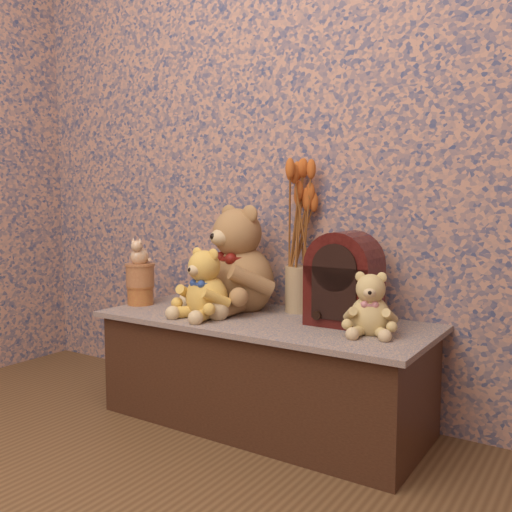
{
  "coord_description": "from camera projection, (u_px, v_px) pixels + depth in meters",
  "views": [
    {
      "loc": [
        1.11,
        -0.51,
        0.85
      ],
      "look_at": [
        0.0,
        1.19,
        0.65
      ],
      "focal_mm": 39.1,
      "sensor_mm": 36.0,
      "label": 1
    }
  ],
  "objects": [
    {
      "name": "display_shelf",
      "position": [
        263.0,
        371.0,
        2.13
      ],
      "size": [
        1.27,
        0.54,
        0.41
      ],
      "primitive_type": "cube",
      "color": "navy",
      "rests_on": "ground"
    },
    {
      "name": "teddy_large",
      "position": [
        241.0,
        254.0,
        2.26
      ],
      "size": [
        0.49,
        0.53,
        0.46
      ],
      "primitive_type": null,
      "rotation": [
        0.0,
        0.0,
        -0.34
      ],
      "color": "#A4733F",
      "rests_on": "display_shelf"
    },
    {
      "name": "teddy_medium",
      "position": [
        207.0,
        280.0,
        2.12
      ],
      "size": [
        0.26,
        0.3,
        0.28
      ],
      "primitive_type": null,
      "rotation": [
        0.0,
        0.0,
        -0.16
      ],
      "color": "gold",
      "rests_on": "display_shelf"
    },
    {
      "name": "teddy_small",
      "position": [
        371.0,
        301.0,
        1.85
      ],
      "size": [
        0.24,
        0.26,
        0.22
      ],
      "primitive_type": null,
      "rotation": [
        0.0,
        0.0,
        0.33
      ],
      "color": "#D5B865",
      "rests_on": "display_shelf"
    },
    {
      "name": "cathedral_radio",
      "position": [
        345.0,
        278.0,
        1.98
      ],
      "size": [
        0.24,
        0.18,
        0.34
      ],
      "primitive_type": null,
      "rotation": [
        0.0,
        0.0,
        0.01
      ],
      "color": "#340B09",
      "rests_on": "display_shelf"
    },
    {
      "name": "ceramic_vase",
      "position": [
        299.0,
        289.0,
        2.22
      ],
      "size": [
        0.11,
        0.11,
        0.18
      ],
      "primitive_type": "cylinder",
      "rotation": [
        0.0,
        0.0,
        -0.01
      ],
      "color": "tan",
      "rests_on": "display_shelf"
    },
    {
      "name": "dried_stalks",
      "position": [
        299.0,
        216.0,
        2.19
      ],
      "size": [
        0.27,
        0.27,
        0.4
      ],
      "primitive_type": null,
      "rotation": [
        0.0,
        0.0,
        0.34
      ],
      "color": "#C1571F",
      "rests_on": "ceramic_vase"
    },
    {
      "name": "biscuit_tin_lower",
      "position": [
        141.0,
        295.0,
        2.38
      ],
      "size": [
        0.13,
        0.13,
        0.08
      ],
      "primitive_type": "cylinder",
      "rotation": [
        0.0,
        0.0,
        -0.16
      ],
      "color": "gold",
      "rests_on": "display_shelf"
    },
    {
      "name": "biscuit_tin_upper",
      "position": [
        140.0,
        275.0,
        2.37
      ],
      "size": [
        0.13,
        0.13,
        0.09
      ],
      "primitive_type": "cylinder",
      "rotation": [
        0.0,
        0.0,
        -0.09
      ],
      "color": "tan",
      "rests_on": "biscuit_tin_lower"
    },
    {
      "name": "cat_figurine",
      "position": [
        140.0,
        251.0,
        2.36
      ],
      "size": [
        0.11,
        0.12,
        0.12
      ],
      "primitive_type": null,
      "rotation": [
        0.0,
        0.0,
        0.36
      ],
      "color": "silver",
      "rests_on": "biscuit_tin_upper"
    }
  ]
}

